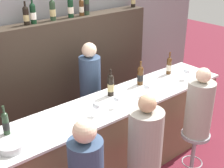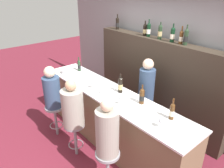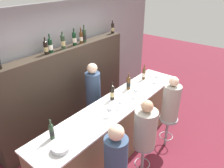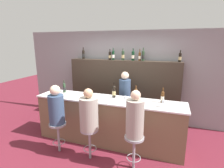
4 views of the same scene
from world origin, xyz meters
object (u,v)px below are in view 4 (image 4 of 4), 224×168
Objects in this scene: wine_glass_2 at (125,98)px; guest_seated_middle at (89,112)px; wine_bottle_counter_2 at (136,94)px; guest_seated_left at (56,107)px; wine_bottle_backbar_0 at (83,54)px; wine_bottle_backbar_3 at (123,55)px; wine_glass_1 at (104,96)px; metal_bowl at (55,94)px; wine_glass_0 at (92,94)px; wine_bottle_backbar_4 at (133,56)px; wine_glass_3 at (164,102)px; guest_seated_right at (135,117)px; wine_bottle_counter_1 at (114,91)px; wine_bottle_backbar_6 at (143,56)px; bar_stool_middle at (90,135)px; wine_bottle_backbar_1 at (110,56)px; bar_stool_right at (134,144)px; bar_stool_left at (58,130)px; wine_bottle_counter_3 at (163,97)px; wine_bottle_backbar_2 at (113,55)px; wine_bottle_counter_0 at (64,87)px; wine_bottle_backbar_5 at (140,56)px; bartender at (125,103)px.

guest_seated_middle is at bearing -135.59° from wine_glass_2.
wine_bottle_counter_2 is 1.68m from guest_seated_left.
wine_bottle_backbar_0 is 1.22m from wine_bottle_backbar_3.
wine_bottle_counter_2 is 2.41× the size of wine_glass_1.
guest_seated_left is at bearing 180.00° from guest_seated_middle.
wine_glass_0 is at bearing -0.25° from metal_bowl.
wine_bottle_backbar_4 reaches higher than wine_glass_3.
guest_seated_right is (-0.44, -0.55, -0.15)m from wine_glass_3.
wine_bottle_backbar_0 is at bearing 150.66° from wine_glass_3.
wine_bottle_counter_1 is 1.46× the size of metal_bowl.
wine_bottle_backbar_3 is 0.39× the size of guest_seated_left.
wine_bottle_backbar_6 is at bearing 36.47° from metal_bowl.
metal_bowl is 1.41m from bar_stool_middle.
wine_bottle_backbar_1 is 2.63m from bar_stool_right.
bar_stool_middle is (0.73, 0.00, 0.00)m from bar_stool_left.
wine_glass_1 is at bearing 81.19° from bar_stool_middle.
bar_stool_right is at bearing -116.04° from wine_bottle_counter_3.
metal_bowl is (-1.83, -1.35, -0.85)m from wine_bottle_backbar_6.
wine_bottle_counter_1 is 1.15× the size of wine_bottle_backbar_1.
wine_bottle_backbar_3 is at bearing 0.00° from wine_bottle_backbar_2.
wine_bottle_backbar_4 reaches higher than guest_seated_middle.
wine_bottle_counter_2 is 0.56m from wine_bottle_counter_3.
wine_glass_1 is at bearing -13.22° from wine_bottle_counter_0.
wine_bottle_backbar_2 is 2.20× the size of wine_glass_2.
bar_stool_left is at bearing -103.88° from wine_bottle_backbar_1.
wine_glass_2 is at bearing 23.07° from guest_seated_left.
bar_stool_left is 0.80× the size of guest_seated_middle.
wine_bottle_backbar_1 reaches higher than metal_bowl.
wine_glass_0 is 0.24× the size of bar_stool_right.
bar_stool_middle is at bearing -147.39° from wine_bottle_counter_3.
wine_bottle_backbar_5 is 2.13m from guest_seated_right.
wine_glass_2 is 0.10× the size of bartender.
wine_glass_0 is 1.38m from bar_stool_right.
guest_seated_middle is at bearing 180.00° from guest_seated_right.
wine_bottle_backbar_6 is 0.43× the size of guest_seated_left.
guest_seated_middle is at bearing -0.00° from guest_seated_left.
wine_bottle_backbar_0 is at bearing 140.56° from wine_bottle_counter_1.
wine_bottle_backbar_3 is 0.46m from wine_bottle_backbar_5.
wine_glass_0 is 0.88m from bar_stool_middle.
wine_glass_1 is at bearing 34.01° from guest_seated_left.
wine_glass_2 is (0.44, -1.36, -0.77)m from wine_bottle_backbar_3.
wine_bottle_counter_2 is 1.08m from bar_stool_right.
wine_bottle_backbar_0 reaches higher than wine_glass_0.
wine_bottle_backbar_5 is at bearing 69.70° from wine_glass_1.
guest_seated_middle is (0.26, -1.91, -0.93)m from wine_bottle_backbar_1.
bar_stool_left is at bearing -90.00° from guest_seated_left.
bar_stool_middle is (1.09, -1.91, -1.43)m from wine_bottle_backbar_0.
wine_bottle_backbar_0 reaches higher than wine_bottle_backbar_2.
wine_bottle_backbar_2 is 1.72m from wine_glass_2.
bartender reaches higher than wine_glass_3.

